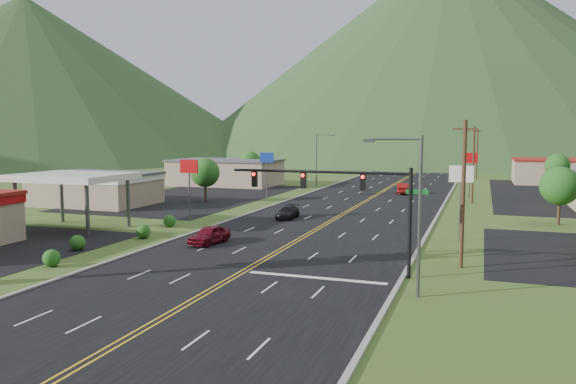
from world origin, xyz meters
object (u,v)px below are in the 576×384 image
(traffic_signal, at_px, (347,192))
(streetlight_west, at_px, (318,156))
(streetlight_east, at_px, (414,205))
(car_red_near, at_px, (209,235))
(car_dark_mid, at_px, (288,213))
(car_red_far, at_px, (403,189))
(gas_canopy, at_px, (73,178))

(traffic_signal, height_order, streetlight_west, streetlight_west)
(streetlight_east, relative_size, car_red_near, 2.05)
(traffic_signal, bearing_deg, streetlight_east, -40.39)
(streetlight_east, relative_size, car_dark_mid, 2.04)
(car_dark_mid, xyz_separation_m, car_red_far, (8.27, 28.85, 0.16))
(streetlight_west, bearing_deg, car_red_far, -22.80)
(streetlight_east, distance_m, car_dark_mid, 29.89)
(traffic_signal, bearing_deg, streetlight_west, 107.97)
(gas_canopy, bearing_deg, car_red_near, -8.65)
(car_dark_mid, bearing_deg, streetlight_west, 97.03)
(traffic_signal, relative_size, car_dark_mid, 2.96)
(streetlight_west, xyz_separation_m, car_dark_mid, (6.82, -35.19, -4.54))
(streetlight_west, bearing_deg, streetlight_east, -69.14)
(streetlight_east, distance_m, car_red_far, 54.39)
(streetlight_east, bearing_deg, car_red_far, 98.24)
(gas_canopy, distance_m, car_red_near, 16.30)
(streetlight_east, xyz_separation_m, car_red_far, (-7.77, 53.66, -4.38))
(streetlight_east, xyz_separation_m, streetlight_west, (-22.86, 60.00, 0.00))
(car_red_near, height_order, car_dark_mid, car_red_near)
(streetlight_east, height_order, car_dark_mid, streetlight_east)
(streetlight_east, bearing_deg, gas_canopy, 160.12)
(traffic_signal, distance_m, car_dark_mid, 24.16)
(gas_canopy, bearing_deg, streetlight_west, 77.87)
(car_red_near, distance_m, car_dark_mid, 15.26)
(car_red_near, xyz_separation_m, car_dark_mid, (1.55, 15.18, -0.11))
(streetlight_east, relative_size, car_red_far, 1.85)
(traffic_signal, height_order, gas_canopy, traffic_signal)
(streetlight_west, relative_size, car_dark_mid, 2.04)
(traffic_signal, xyz_separation_m, streetlight_west, (-18.16, 56.00, -0.15))
(streetlight_west, height_order, car_red_near, streetlight_west)
(streetlight_east, bearing_deg, streetlight_west, 110.86)
(traffic_signal, distance_m, gas_canopy, 29.59)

